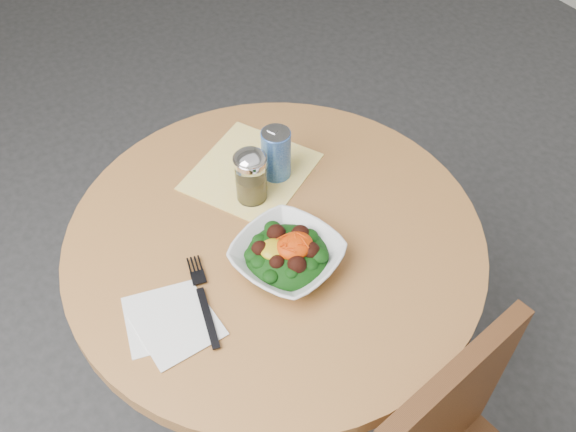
% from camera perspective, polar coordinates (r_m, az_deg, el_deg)
% --- Properties ---
extents(ground, '(6.00, 6.00, 0.00)m').
position_cam_1_polar(ground, '(2.01, -0.84, -15.54)').
color(ground, '#2D2D2F').
rests_on(ground, ground).
extents(table, '(0.90, 0.90, 0.75)m').
position_cam_1_polar(table, '(1.53, -1.07, -6.45)').
color(table, black).
rests_on(table, ground).
extents(cloth_napkin, '(0.35, 0.34, 0.00)m').
position_cam_1_polar(cloth_napkin, '(1.50, -3.30, 3.98)').
color(cloth_napkin, yellow).
rests_on(cloth_napkin, table).
extents(paper_napkins, '(0.18, 0.19, 0.00)m').
position_cam_1_polar(paper_napkins, '(1.26, -10.39, -9.23)').
color(paper_napkins, white).
rests_on(paper_napkins, table).
extents(salad_bowl, '(0.26, 0.26, 0.08)m').
position_cam_1_polar(salad_bowl, '(1.30, -0.06, -3.52)').
color(salad_bowl, silver).
rests_on(salad_bowl, table).
extents(fork, '(0.09, 0.22, 0.00)m').
position_cam_1_polar(fork, '(1.28, -7.58, -7.17)').
color(fork, black).
rests_on(fork, table).
extents(spice_shaker, '(0.07, 0.07, 0.13)m').
position_cam_1_polar(spice_shaker, '(1.40, -3.32, 3.54)').
color(spice_shaker, silver).
rests_on(spice_shaker, table).
extents(beverage_can, '(0.07, 0.07, 0.13)m').
position_cam_1_polar(beverage_can, '(1.45, -1.07, 5.55)').
color(beverage_can, '#0D3297').
rests_on(beverage_can, table).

